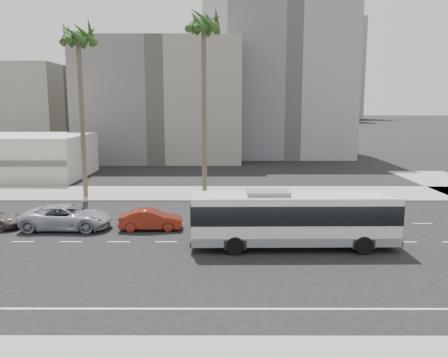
{
  "coord_description": "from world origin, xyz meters",
  "views": [
    {
      "loc": [
        -2.31,
        -27.52,
        8.5
      ],
      "look_at": [
        -2.39,
        4.0,
        3.35
      ],
      "focal_mm": 36.55,
      "sensor_mm": 36.0,
      "label": 1
    }
  ],
  "objects_px": {
    "city_bus": "(294,218)",
    "car_b": "(67,217)",
    "palm_mid": "(78,40)",
    "car_a": "(151,220)",
    "palm_near": "(204,28)"
  },
  "relations": [
    {
      "from": "car_b",
      "to": "palm_mid",
      "type": "height_order",
      "value": "palm_mid"
    },
    {
      "from": "car_b",
      "to": "palm_mid",
      "type": "xyz_separation_m",
      "value": [
        -1.95,
        10.75,
        13.23
      ]
    },
    {
      "from": "car_a",
      "to": "palm_near",
      "type": "relative_size",
      "value": 0.26
    },
    {
      "from": "car_a",
      "to": "palm_mid",
      "type": "height_order",
      "value": "palm_mid"
    },
    {
      "from": "palm_mid",
      "to": "car_b",
      "type": "bearing_deg",
      "value": -79.71
    },
    {
      "from": "car_b",
      "to": "palm_near",
      "type": "relative_size",
      "value": 0.37
    },
    {
      "from": "city_bus",
      "to": "car_b",
      "type": "bearing_deg",
      "value": 164.02
    },
    {
      "from": "city_bus",
      "to": "car_b",
      "type": "relative_size",
      "value": 2.0
    },
    {
      "from": "palm_near",
      "to": "palm_mid",
      "type": "height_order",
      "value": "palm_near"
    },
    {
      "from": "city_bus",
      "to": "car_a",
      "type": "xyz_separation_m",
      "value": [
        -9.19,
        3.93,
        -1.12
      ]
    },
    {
      "from": "city_bus",
      "to": "car_b",
      "type": "distance_m",
      "value": 15.62
    },
    {
      "from": "car_b",
      "to": "palm_mid",
      "type": "bearing_deg",
      "value": 11.08
    },
    {
      "from": "palm_mid",
      "to": "city_bus",
      "type": "bearing_deg",
      "value": -41.13
    },
    {
      "from": "city_bus",
      "to": "car_b",
      "type": "height_order",
      "value": "city_bus"
    },
    {
      "from": "city_bus",
      "to": "palm_mid",
      "type": "distance_m",
      "value": 25.67
    }
  ]
}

